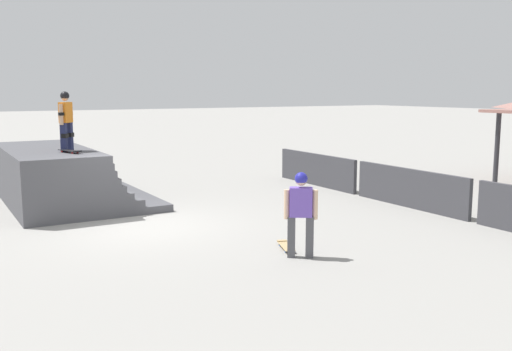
# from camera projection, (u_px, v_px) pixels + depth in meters

# --- Properties ---
(ground_plane) EXTENTS (160.00, 160.00, 0.00)m
(ground_plane) POSITION_uv_depth(u_px,v_px,m) (138.00, 226.00, 13.33)
(ground_plane) COLOR gray
(quarter_pipe_ramp) EXTENTS (5.43, 3.67, 1.56)m
(quarter_pipe_ramp) POSITION_uv_depth(u_px,v_px,m) (58.00, 178.00, 15.90)
(quarter_pipe_ramp) COLOR #4C4C51
(quarter_pipe_ramp) RESTS_ON ground
(skater_on_deck) EXTENTS (0.61, 0.52, 1.55)m
(skater_on_deck) POSITION_uv_depth(u_px,v_px,m) (66.00, 117.00, 14.79)
(skater_on_deck) COLOR #1E2347
(skater_on_deck) RESTS_ON quarter_pipe_ramp
(skateboard_on_deck) EXTENTS (0.85, 0.44, 0.09)m
(skateboard_on_deck) POSITION_uv_depth(u_px,v_px,m) (70.00, 151.00, 14.48)
(skateboard_on_deck) COLOR red
(skateboard_on_deck) RESTS_ON quarter_pipe_ramp
(bystander_walking) EXTENTS (0.45, 0.58, 1.63)m
(bystander_walking) POSITION_uv_depth(u_px,v_px,m) (301.00, 208.00, 10.68)
(bystander_walking) COLOR #4C4C51
(bystander_walking) RESTS_ON ground
(skateboard_on_ground) EXTENTS (0.81, 0.45, 0.09)m
(skateboard_on_ground) POSITION_uv_depth(u_px,v_px,m) (286.00, 246.00, 11.41)
(skateboard_on_ground) COLOR blue
(skateboard_on_ground) RESTS_ON ground
(barrier_fence) EXTENTS (12.44, 0.12, 1.05)m
(barrier_fence) POSITION_uv_depth(u_px,v_px,m) (410.00, 188.00, 15.36)
(barrier_fence) COLOR #3D3D42
(barrier_fence) RESTS_ON ground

